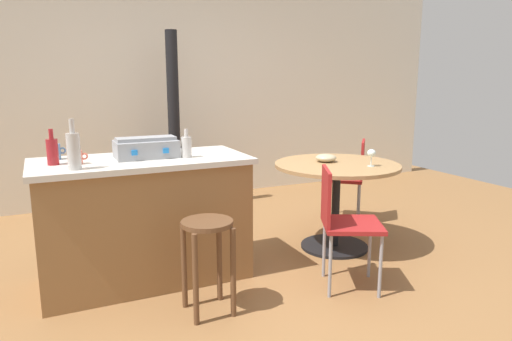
% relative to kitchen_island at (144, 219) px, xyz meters
% --- Properties ---
extents(ground_plane, '(8.80, 8.80, 0.00)m').
position_rel_kitchen_island_xyz_m(ground_plane, '(0.71, -0.24, -0.46)').
color(ground_plane, olive).
extents(back_wall, '(8.00, 0.10, 2.70)m').
position_rel_kitchen_island_xyz_m(back_wall, '(0.71, 2.30, 0.89)').
color(back_wall, silver).
rests_on(back_wall, ground_plane).
extents(kitchen_island, '(1.51, 0.72, 0.91)m').
position_rel_kitchen_island_xyz_m(kitchen_island, '(0.00, 0.00, 0.00)').
color(kitchen_island, olive).
rests_on(kitchen_island, ground_plane).
extents(wooden_stool, '(0.33, 0.33, 0.61)m').
position_rel_kitchen_island_xyz_m(wooden_stool, '(0.25, -0.68, -0.01)').
color(wooden_stool, brown).
rests_on(wooden_stool, ground_plane).
extents(dining_table, '(1.07, 1.07, 0.76)m').
position_rel_kitchen_island_xyz_m(dining_table, '(1.65, -0.06, 0.12)').
color(dining_table, black).
rests_on(dining_table, ground_plane).
extents(folding_chair_near, '(0.56, 0.56, 0.85)m').
position_rel_kitchen_island_xyz_m(folding_chair_near, '(2.23, 0.54, 0.04)').
color(folding_chair_near, maroon).
rests_on(folding_chair_near, ground_plane).
extents(folding_chair_far, '(0.54, 0.54, 0.87)m').
position_rel_kitchen_island_xyz_m(folding_chair_far, '(1.23, -0.73, 0.05)').
color(folding_chair_far, maroon).
rests_on(folding_chair_far, ground_plane).
extents(wood_stove, '(0.44, 0.45, 1.99)m').
position_rel_kitchen_island_xyz_m(wood_stove, '(0.72, 1.77, 0.03)').
color(wood_stove, black).
rests_on(wood_stove, ground_plane).
extents(toolbox, '(0.44, 0.28, 0.15)m').
position_rel_kitchen_island_xyz_m(toolbox, '(0.04, 0.03, 0.52)').
color(toolbox, gray).
rests_on(toolbox, kitchen_island).
extents(bottle_0, '(0.07, 0.07, 0.24)m').
position_rel_kitchen_island_xyz_m(bottle_0, '(-0.58, 0.00, 0.55)').
color(bottle_0, maroon).
rests_on(bottle_0, kitchen_island).
extents(bottle_1, '(0.08, 0.08, 0.32)m').
position_rel_kitchen_island_xyz_m(bottle_1, '(-0.46, -0.23, 0.58)').
color(bottle_1, '#B7B2AD').
rests_on(bottle_1, kitchen_island).
extents(bottle_2, '(0.07, 0.07, 0.21)m').
position_rel_kitchen_island_xyz_m(bottle_2, '(0.31, -0.09, 0.53)').
color(bottle_2, '#B7B2AD').
rests_on(bottle_2, kitchen_island).
extents(cup_0, '(0.12, 0.09, 0.11)m').
position_rel_kitchen_island_xyz_m(cup_0, '(-0.56, 0.22, 0.51)').
color(cup_0, '#4C7099').
rests_on(cup_0, kitchen_island).
extents(cup_1, '(0.11, 0.07, 0.09)m').
position_rel_kitchen_island_xyz_m(cup_1, '(-0.43, -0.04, 0.50)').
color(cup_1, '#DB6651').
rests_on(cup_1, kitchen_island).
extents(wine_glass, '(0.07, 0.07, 0.14)m').
position_rel_kitchen_island_xyz_m(wine_glass, '(1.83, -0.28, 0.41)').
color(wine_glass, silver).
rests_on(wine_glass, dining_table).
extents(serving_bowl, '(0.18, 0.18, 0.07)m').
position_rel_kitchen_island_xyz_m(serving_bowl, '(1.60, 0.05, 0.33)').
color(serving_bowl, tan).
rests_on(serving_bowl, dining_table).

